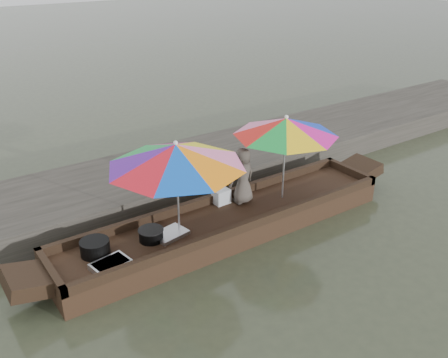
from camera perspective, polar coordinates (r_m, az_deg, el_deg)
water at (r=8.62m, az=0.38°, el=-6.27°), size 80.00×80.00×0.00m
dock at (r=10.17m, az=-6.75°, el=0.28°), size 22.00×2.20×0.50m
boat_hull at (r=8.53m, az=0.38°, el=-5.26°), size 6.06×1.20×0.35m
cooking_pot at (r=7.63m, az=-14.53°, el=-7.59°), size 0.43×0.43×0.23m
tray_crayfish at (r=7.33m, az=-12.82°, el=-9.55°), size 0.58×0.45×0.09m
tray_scallop at (r=7.92m, az=-6.18°, el=-6.28°), size 0.59×0.46×0.06m
charcoal_grill at (r=7.82m, az=-8.33°, el=-6.37°), size 0.37×0.37×0.18m
supply_bag at (r=8.80m, az=-0.32°, el=-1.99°), size 0.29×0.23×0.26m
vendor at (r=8.68m, az=2.13°, el=0.39°), size 0.53×0.37×1.02m
umbrella_bow at (r=7.64m, az=-5.34°, el=-1.10°), size 2.18×2.18×1.55m
umbrella_stern at (r=8.79m, az=6.90°, el=2.42°), size 1.97×1.97×1.55m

